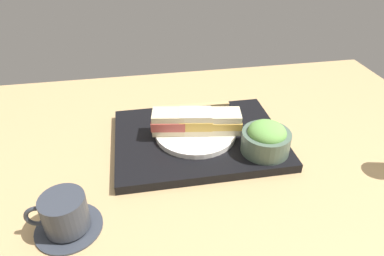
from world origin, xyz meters
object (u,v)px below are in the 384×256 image
Objects in this scene: sandwich_plate at (196,132)px; sandwich_middle at (196,121)px; sandwich_far at (168,122)px; coffee_cup at (65,215)px; sandwich_near at (224,121)px; chopsticks_pair at (193,106)px; salad_bowl at (266,138)px.

sandwich_middle is at bearing -91.79° from sandwich_plate.
coffee_cup is (21.71, 23.90, -2.56)cm from sandwich_far.
sandwich_middle is at bearing -141.19° from coffee_cup.
chopsticks_pair is (5.02, -14.70, -3.47)cm from sandwich_near.
chopsticks_pair is 1.57× the size of coffee_cup.
salad_bowl reaches higher than sandwich_middle.
salad_bowl is 26.35cm from chopsticks_pair.
sandwich_near is 0.43× the size of chopsticks_pair.
coffee_cup is (42.77, 13.61, -2.10)cm from salad_bowl.
sandwich_near reaches higher than chopsticks_pair.
chopsticks_pair is 47.31cm from coffee_cup.
coffee_cup is (28.41, 22.85, 0.71)cm from sandwich_plate.
sandwich_middle is at bearing 82.98° from chopsticks_pair.
sandwich_near is 0.68× the size of coffee_cup.
chopsticks_pair is at bearing -123.62° from sandwich_far.
sandwich_plate is 7.53cm from sandwich_far.
sandwich_far is 0.81× the size of salad_bowl.
coffee_cup is at bearing 50.50° from chopsticks_pair.
sandwich_far is (13.39, -2.09, 0.10)cm from sandwich_near.
chopsticks_pair is at bearing -61.01° from salad_bowl.
sandwich_plate reaches higher than chopsticks_pair.
sandwich_far is 0.69× the size of coffee_cup.
coffee_cup is (35.10, 21.80, -2.47)cm from sandwich_near.
sandwich_middle reaches higher than sandwich_plate.
chopsticks_pair is at bearing -97.02° from sandwich_plate.
sandwich_near is 6.78cm from sandwich_middle.
salad_bowl is at bearing 133.10° from sandwich_near.
sandwich_far is at bearing -8.89° from sandwich_near.
sandwich_plate is 3.32cm from sandwich_middle.
coffee_cup is (28.41, 22.85, -2.61)cm from sandwich_middle.
sandwich_plate is 17.31cm from salad_bowl.
sandwich_far is 32.39cm from coffee_cup.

